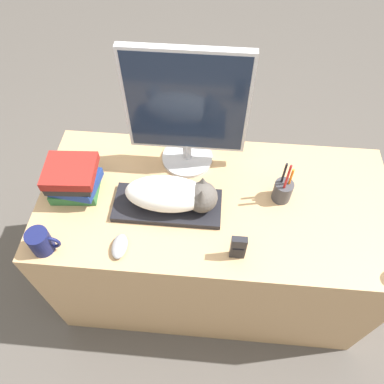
{
  "coord_description": "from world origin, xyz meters",
  "views": [
    {
      "loc": [
        -0.02,
        -0.52,
        1.94
      ],
      "look_at": [
        -0.09,
        0.31,
        0.79
      ],
      "focal_mm": 35.0,
      "sensor_mm": 36.0,
      "label": 1
    }
  ],
  "objects_px": {
    "phone": "(238,248)",
    "book_stack": "(73,180)",
    "computer_mouse": "(120,246)",
    "pen_cup": "(283,190)",
    "keyboard": "(168,205)",
    "monitor": "(187,109)",
    "coffee_mug": "(41,242)",
    "cat": "(175,194)"
  },
  "relations": [
    {
      "from": "computer_mouse",
      "to": "pen_cup",
      "type": "height_order",
      "value": "pen_cup"
    },
    {
      "from": "keyboard",
      "to": "phone",
      "type": "relative_size",
      "value": 3.56
    },
    {
      "from": "keyboard",
      "to": "monitor",
      "type": "distance_m",
      "value": 0.37
    },
    {
      "from": "computer_mouse",
      "to": "coffee_mug",
      "type": "bearing_deg",
      "value": -175.2
    },
    {
      "from": "keyboard",
      "to": "book_stack",
      "type": "distance_m",
      "value": 0.37
    },
    {
      "from": "keyboard",
      "to": "cat",
      "type": "xyz_separation_m",
      "value": [
        0.03,
        0.0,
        0.08
      ]
    },
    {
      "from": "monitor",
      "to": "coffee_mug",
      "type": "height_order",
      "value": "monitor"
    },
    {
      "from": "cat",
      "to": "phone",
      "type": "relative_size",
      "value": 2.97
    },
    {
      "from": "cat",
      "to": "monitor",
      "type": "height_order",
      "value": "monitor"
    },
    {
      "from": "phone",
      "to": "cat",
      "type": "bearing_deg",
      "value": 142.42
    },
    {
      "from": "monitor",
      "to": "book_stack",
      "type": "distance_m",
      "value": 0.51
    },
    {
      "from": "pen_cup",
      "to": "book_stack",
      "type": "bearing_deg",
      "value": -177.01
    },
    {
      "from": "computer_mouse",
      "to": "pen_cup",
      "type": "relative_size",
      "value": 0.47
    },
    {
      "from": "cat",
      "to": "pen_cup",
      "type": "distance_m",
      "value": 0.42
    },
    {
      "from": "keyboard",
      "to": "phone",
      "type": "height_order",
      "value": "phone"
    },
    {
      "from": "keyboard",
      "to": "pen_cup",
      "type": "bearing_deg",
      "value": 10.72
    },
    {
      "from": "phone",
      "to": "book_stack",
      "type": "relative_size",
      "value": 0.57
    },
    {
      "from": "coffee_mug",
      "to": "monitor",
      "type": "bearing_deg",
      "value": 44.68
    },
    {
      "from": "computer_mouse",
      "to": "phone",
      "type": "distance_m",
      "value": 0.42
    },
    {
      "from": "computer_mouse",
      "to": "phone",
      "type": "relative_size",
      "value": 0.86
    },
    {
      "from": "keyboard",
      "to": "coffee_mug",
      "type": "distance_m",
      "value": 0.47
    },
    {
      "from": "cat",
      "to": "coffee_mug",
      "type": "xyz_separation_m",
      "value": [
        -0.45,
        -0.21,
        -0.04
      ]
    },
    {
      "from": "monitor",
      "to": "coffee_mug",
      "type": "relative_size",
      "value": 4.66
    },
    {
      "from": "monitor",
      "to": "pen_cup",
      "type": "bearing_deg",
      "value": -23.45
    },
    {
      "from": "cat",
      "to": "monitor",
      "type": "bearing_deg",
      "value": 85.1
    },
    {
      "from": "monitor",
      "to": "coffee_mug",
      "type": "distance_m",
      "value": 0.7
    },
    {
      "from": "computer_mouse",
      "to": "keyboard",
      "type": "bearing_deg",
      "value": 52.37
    },
    {
      "from": "keyboard",
      "to": "monitor",
      "type": "relative_size",
      "value": 0.78
    },
    {
      "from": "computer_mouse",
      "to": "pen_cup",
      "type": "distance_m",
      "value": 0.65
    },
    {
      "from": "cat",
      "to": "phone",
      "type": "distance_m",
      "value": 0.3
    },
    {
      "from": "computer_mouse",
      "to": "phone",
      "type": "bearing_deg",
      "value": 1.2
    },
    {
      "from": "keyboard",
      "to": "pen_cup",
      "type": "height_order",
      "value": "pen_cup"
    },
    {
      "from": "keyboard",
      "to": "book_stack",
      "type": "relative_size",
      "value": 2.05
    },
    {
      "from": "keyboard",
      "to": "pen_cup",
      "type": "distance_m",
      "value": 0.45
    },
    {
      "from": "book_stack",
      "to": "pen_cup",
      "type": "bearing_deg",
      "value": 2.99
    },
    {
      "from": "monitor",
      "to": "pen_cup",
      "type": "distance_m",
      "value": 0.48
    },
    {
      "from": "cat",
      "to": "pen_cup",
      "type": "relative_size",
      "value": 1.61
    },
    {
      "from": "keyboard",
      "to": "cat",
      "type": "distance_m",
      "value": 0.08
    },
    {
      "from": "coffee_mug",
      "to": "book_stack",
      "type": "xyz_separation_m",
      "value": [
        0.05,
        0.26,
        0.03
      ]
    },
    {
      "from": "coffee_mug",
      "to": "phone",
      "type": "distance_m",
      "value": 0.69
    },
    {
      "from": "pen_cup",
      "to": "phone",
      "type": "height_order",
      "value": "pen_cup"
    },
    {
      "from": "computer_mouse",
      "to": "book_stack",
      "type": "distance_m",
      "value": 0.33
    }
  ]
}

